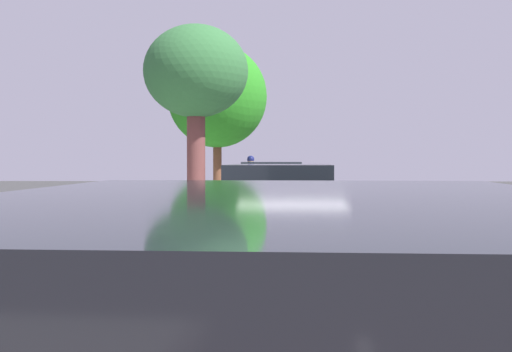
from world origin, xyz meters
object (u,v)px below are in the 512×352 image
(street_tree_near_cyclist, at_px, (217,97))
(bicycle_at_curb, at_px, (256,194))
(parked_sedan_grey_nearest, at_px, (270,190))
(parked_sedan_black_second, at_px, (280,215))
(cyclist_with_backpack, at_px, (250,174))
(street_tree_mid_block, at_px, (196,74))

(street_tree_near_cyclist, bearing_deg, bicycle_at_curb, 178.93)
(parked_sedan_grey_nearest, relative_size, parked_sedan_black_second, 1.00)
(parked_sedan_black_second, distance_m, street_tree_near_cyclist, 13.68)
(parked_sedan_grey_nearest, bearing_deg, parked_sedan_black_second, 91.51)
(cyclist_with_backpack, bearing_deg, bicycle_at_curb, 116.83)
(parked_sedan_grey_nearest, xyz_separation_m, street_tree_near_cyclist, (1.91, -5.52, 3.04))
(bicycle_at_curb, xyz_separation_m, street_tree_near_cyclist, (1.36, -0.03, 3.43))
(parked_sedan_grey_nearest, bearing_deg, street_tree_near_cyclist, -70.92)
(street_tree_near_cyclist, bearing_deg, street_tree_mid_block, 90.00)
(cyclist_with_backpack, xyz_separation_m, street_tree_mid_block, (1.14, 6.70, 2.73))
(parked_sedan_black_second, xyz_separation_m, cyclist_with_backpack, (0.98, -13.58, 0.29))
(parked_sedan_black_second, distance_m, cyclist_with_backpack, 13.62)
(bicycle_at_curb, bearing_deg, parked_sedan_grey_nearest, 95.71)
(bicycle_at_curb, xyz_separation_m, street_tree_mid_block, (1.36, 6.26, 3.41))
(parked_sedan_grey_nearest, height_order, parked_sedan_black_second, same)
(street_tree_mid_block, bearing_deg, street_tree_near_cyclist, -90.00)
(cyclist_with_backpack, distance_m, street_tree_near_cyclist, 3.00)
(bicycle_at_curb, relative_size, street_tree_mid_block, 0.28)
(parked_sedan_black_second, distance_m, bicycle_at_curb, 13.17)
(street_tree_mid_block, bearing_deg, parked_sedan_black_second, 107.07)
(street_tree_near_cyclist, bearing_deg, parked_sedan_black_second, 99.11)
(parked_sedan_grey_nearest, xyz_separation_m, bicycle_at_curb, (0.55, -5.50, -0.39))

